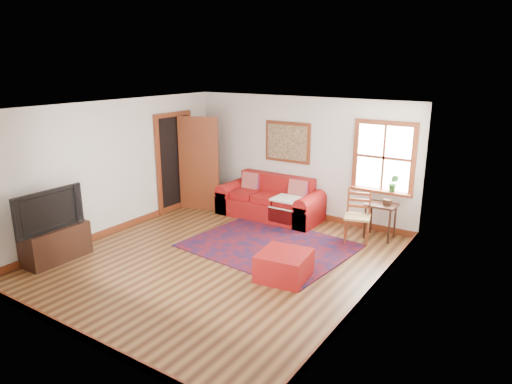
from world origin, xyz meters
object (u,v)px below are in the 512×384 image
Objects in this scene: red_ottoman at (284,265)px; side_table at (381,210)px; red_leather_sofa at (271,203)px; ladder_back_chair at (358,214)px; media_cabinet at (56,244)px.

side_table is (0.66, 2.39, 0.34)m from red_ottoman.
side_table is (2.33, 0.05, 0.26)m from red_leather_sofa.
ladder_back_chair reaches higher than side_table.
side_table is 5.67m from media_cabinet.
ladder_back_chair reaches higher than media_cabinet.
ladder_back_chair is at bearing 42.57° from media_cabinet.
red_leather_sofa is at bearing 171.30° from ladder_back_chair.
media_cabinet is (-4.13, -3.88, -0.26)m from side_table.
ladder_back_chair is at bearing -130.16° from side_table.
side_table is at bearing 43.17° from media_cabinet.
media_cabinet is at bearing -136.83° from side_table.
side_table is at bearing 1.12° from red_leather_sofa.
side_table is at bearing 49.84° from ladder_back_chair.
red_leather_sofa reaches higher than media_cabinet.
red_ottoman is 1.09× the size of side_table.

